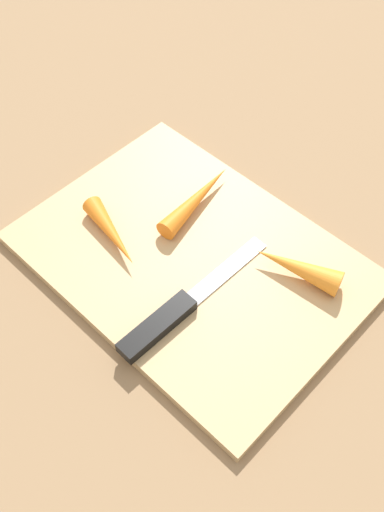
# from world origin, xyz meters

# --- Properties ---
(ground_plane) EXTENTS (1.40, 1.40, 0.00)m
(ground_plane) POSITION_xyz_m (0.00, 0.00, 0.00)
(ground_plane) COLOR #8C6D4C
(cutting_board) EXTENTS (0.36, 0.26, 0.01)m
(cutting_board) POSITION_xyz_m (0.00, 0.00, 0.01)
(cutting_board) COLOR tan
(cutting_board) RESTS_ON ground_plane
(knife) EXTENTS (0.02, 0.20, 0.01)m
(knife) POSITION_xyz_m (0.04, -0.08, 0.02)
(knife) COLOR #B7B7BC
(knife) RESTS_ON cutting_board
(carrot_longest) EXTENTS (0.04, 0.12, 0.02)m
(carrot_longest) POSITION_xyz_m (-0.05, 0.06, 0.02)
(carrot_longest) COLOR orange
(carrot_longest) RESTS_ON cutting_board
(carrot_shortest) EXTENTS (0.10, 0.05, 0.03)m
(carrot_shortest) POSITION_xyz_m (0.10, 0.06, 0.03)
(carrot_shortest) COLOR orange
(carrot_shortest) RESTS_ON cutting_board
(carrot_medium) EXTENTS (0.10, 0.05, 0.02)m
(carrot_medium) POSITION_xyz_m (-0.08, -0.04, 0.02)
(carrot_medium) COLOR orange
(carrot_medium) RESTS_ON cutting_board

